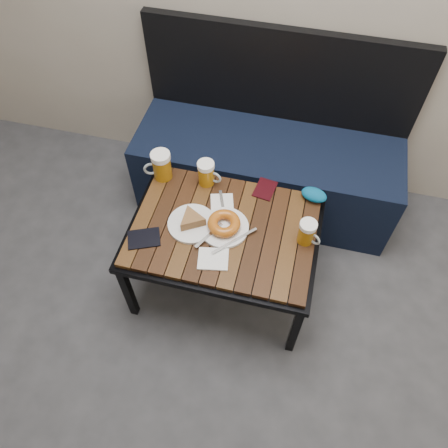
% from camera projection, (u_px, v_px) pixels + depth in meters
% --- Properties ---
extents(room_shell, '(4.00, 4.00, 4.00)m').
position_uv_depth(room_shell, '(104.00, 35.00, 0.51)').
color(room_shell, gray).
rests_on(room_shell, ground).
extents(bench, '(1.40, 0.50, 0.95)m').
position_uv_depth(bench, '(267.00, 164.00, 2.41)').
color(bench, black).
rests_on(bench, ground).
extents(cafe_table, '(0.84, 0.62, 0.47)m').
position_uv_depth(cafe_table, '(224.00, 233.00, 1.95)').
color(cafe_table, black).
rests_on(cafe_table, ground).
extents(beer_mug_left, '(0.14, 0.12, 0.15)m').
position_uv_depth(beer_mug_left, '(161.00, 165.00, 2.03)').
color(beer_mug_left, '#A4680D').
rests_on(beer_mug_left, cafe_table).
extents(beer_mug_centre, '(0.12, 0.09, 0.13)m').
position_uv_depth(beer_mug_centre, '(207.00, 173.00, 2.02)').
color(beer_mug_centre, '#A4680D').
rests_on(beer_mug_centre, cafe_table).
extents(beer_mug_right, '(0.11, 0.10, 0.12)m').
position_uv_depth(beer_mug_right, '(307.00, 232.00, 1.83)').
color(beer_mug_right, '#A4680D').
rests_on(beer_mug_right, cafe_table).
extents(plate_pie, '(0.21, 0.21, 0.06)m').
position_uv_depth(plate_pie, '(192.00, 221.00, 1.91)').
color(plate_pie, white).
rests_on(plate_pie, cafe_table).
extents(plate_bagel, '(0.25, 0.26, 0.06)m').
position_uv_depth(plate_bagel, '(224.00, 225.00, 1.89)').
color(plate_bagel, white).
rests_on(plate_bagel, cafe_table).
extents(napkin_left, '(0.13, 0.13, 0.01)m').
position_uv_depth(napkin_left, '(222.00, 203.00, 1.99)').
color(napkin_left, white).
rests_on(napkin_left, cafe_table).
extents(napkin_right, '(0.14, 0.13, 0.01)m').
position_uv_depth(napkin_right, '(213.00, 259.00, 1.82)').
color(napkin_right, white).
rests_on(napkin_right, cafe_table).
extents(passport_navy, '(0.17, 0.15, 0.01)m').
position_uv_depth(passport_navy, '(144.00, 238.00, 1.88)').
color(passport_navy, black).
rests_on(passport_navy, cafe_table).
extents(passport_burgundy, '(0.11, 0.14, 0.01)m').
position_uv_depth(passport_burgundy, '(265.00, 189.00, 2.04)').
color(passport_burgundy, black).
rests_on(passport_burgundy, cafe_table).
extents(knit_pouch, '(0.13, 0.10, 0.05)m').
position_uv_depth(knit_pouch, '(314.00, 195.00, 1.99)').
color(knit_pouch, '#05478E').
rests_on(knit_pouch, cafe_table).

